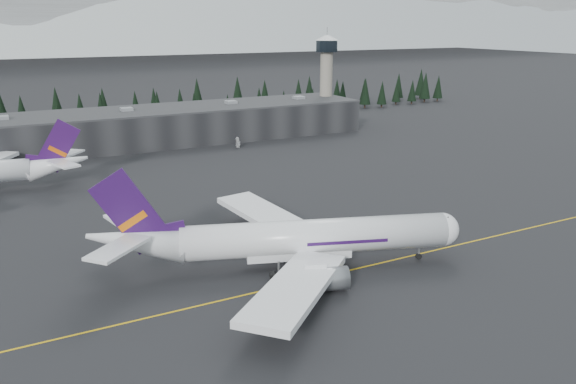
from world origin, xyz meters
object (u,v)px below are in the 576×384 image
control_tower (326,70)px  terminal (156,126)px  gse_vehicle_a (18,174)px  jet_main (283,239)px  gse_vehicle_b (238,146)px

control_tower → terminal: bearing=-177.7°
gse_vehicle_a → terminal: bearing=19.5°
jet_main → gse_vehicle_b: bearing=90.7°
control_tower → gse_vehicle_a: 129.20m
terminal → gse_vehicle_a: (-48.18, -28.64, -5.66)m
gse_vehicle_b → gse_vehicle_a: bearing=-85.4°
control_tower → gse_vehicle_b: (-51.69, -25.50, -22.72)m
gse_vehicle_a → gse_vehicle_b: 71.75m
gse_vehicle_b → control_tower: bearing=115.9°
jet_main → terminal: bearing=104.7°
jet_main → gse_vehicle_a: bearing=132.1°
gse_vehicle_a → gse_vehicle_b: (71.49, 6.14, 0.05)m
terminal → gse_vehicle_b: (23.31, -22.50, -5.62)m
control_tower → gse_vehicle_a: size_ratio=8.24×
control_tower → gse_vehicle_b: 61.96m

